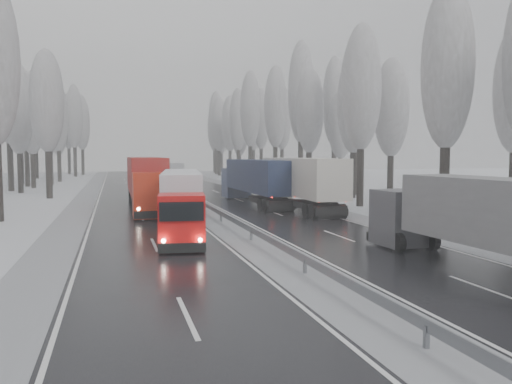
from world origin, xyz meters
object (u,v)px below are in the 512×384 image
truck_grey_tarp (504,220)px  box_truck_distant (176,170)px  truck_blue_box (255,178)px  truck_red_red (146,179)px  truck_red_white (181,197)px  truck_cream_box (297,180)px

truck_grey_tarp → box_truck_distant: 86.65m
truck_blue_box → truck_red_red: (-10.16, -1.68, 0.14)m
truck_red_white → truck_cream_box: bearing=47.1°
truck_grey_tarp → truck_red_red: truck_red_red is taller
box_truck_distant → truck_red_red: 59.23m
truck_blue_box → truck_red_red: bearing=-172.2°
truck_blue_box → truck_cream_box: (2.33, -5.20, 0.11)m
truck_blue_box → box_truck_distant: 56.76m
box_truck_distant → truck_blue_box: bearing=-86.7°
truck_grey_tarp → truck_blue_box: bearing=90.7°
truck_cream_box → truck_red_red: bearing=165.7°
truck_cream_box → truck_red_white: truck_cream_box is taller
truck_grey_tarp → truck_blue_box: truck_blue_box is taller
truck_red_white → truck_red_red: bearing=103.3°
truck_cream_box → truck_red_white: bearing=-138.8°
truck_cream_box → box_truck_distant: (-2.84, 61.95, -1.01)m
truck_grey_tarp → truck_red_white: bearing=121.7°
truck_red_white → truck_red_red: truck_red_red is taller
truck_cream_box → truck_red_red: truck_red_red is taller
truck_blue_box → truck_red_white: 16.97m
truck_grey_tarp → truck_blue_box: 29.91m
truck_blue_box → truck_cream_box: 5.70m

